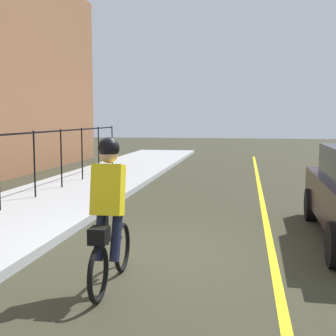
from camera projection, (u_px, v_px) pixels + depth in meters
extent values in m
plane|color=#353425|center=(166.00, 251.00, 7.08)|extent=(80.00, 80.00, 0.00)
cube|color=yellow|center=(272.00, 256.00, 6.81)|extent=(36.00, 0.12, 0.01)
cylinder|color=black|center=(34.00, 164.00, 10.97)|extent=(0.04, 0.04, 1.60)
cylinder|color=black|center=(61.00, 158.00, 12.56)|extent=(0.04, 0.04, 1.60)
cylinder|color=black|center=(82.00, 154.00, 14.15)|extent=(0.04, 0.04, 1.60)
cylinder|color=black|center=(99.00, 150.00, 15.74)|extent=(0.04, 0.04, 1.60)
cylinder|color=black|center=(112.00, 147.00, 17.33)|extent=(0.04, 0.04, 1.60)
torus|color=black|center=(122.00, 247.00, 6.13)|extent=(0.66, 0.07, 0.66)
torus|color=black|center=(98.00, 273.00, 5.10)|extent=(0.66, 0.07, 0.66)
cube|color=black|center=(111.00, 239.00, 5.58)|extent=(0.93, 0.05, 0.24)
cylinder|color=black|center=(107.00, 230.00, 5.42)|extent=(0.03, 0.03, 0.35)
cube|color=yellow|center=(108.00, 190.00, 5.42)|extent=(0.34, 0.36, 0.63)
sphere|color=tan|center=(109.00, 154.00, 5.42)|extent=(0.22, 0.22, 0.22)
sphere|color=black|center=(109.00, 148.00, 5.41)|extent=(0.26, 0.26, 0.26)
cylinder|color=#191E38|center=(100.00, 233.00, 5.47)|extent=(0.34, 0.12, 0.65)
cylinder|color=#191E38|center=(116.00, 234.00, 5.44)|extent=(0.34, 0.12, 0.65)
cube|color=black|center=(99.00, 235.00, 5.10)|extent=(0.24, 0.20, 0.18)
cylinder|color=black|center=(311.00, 205.00, 9.21)|extent=(0.64, 0.23, 0.64)
cylinder|color=black|center=(336.00, 245.00, 6.29)|extent=(0.64, 0.23, 0.64)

